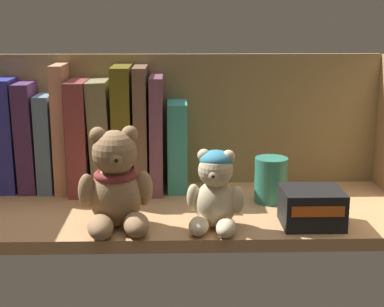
{
  "coord_description": "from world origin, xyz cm",
  "views": [
    {
      "loc": [
        0.34,
        -92.62,
        34.27
      ],
      "look_at": [
        2.74,
        0.0,
        11.38
      ],
      "focal_mm": 54.21,
      "sensor_mm": 36.0,
      "label": 1
    }
  ],
  "objects_px": {
    "book_4": "(62,127)",
    "book_1": "(7,134)",
    "book_2": "(28,136)",
    "book_6": "(101,134)",
    "book_9": "(155,132)",
    "small_product_box": "(310,207)",
    "teddy_bear_smaller": "(213,192)",
    "pillar_candle": "(269,180)",
    "book_7": "(122,128)",
    "book_10": "(174,145)",
    "book_5": "(80,134)",
    "teddy_bear_larger": "(114,186)",
    "book_8": "(140,128)",
    "book_3": "(46,142)"
  },
  "relations": [
    {
      "from": "book_4",
      "to": "book_1",
      "type": "bearing_deg",
      "value": -180.0
    },
    {
      "from": "book_2",
      "to": "book_6",
      "type": "xyz_separation_m",
      "value": [
        0.13,
        -0.0,
        0.0
      ]
    },
    {
      "from": "book_9",
      "to": "small_product_box",
      "type": "relative_size",
      "value": 2.28
    },
    {
      "from": "teddy_bear_smaller",
      "to": "pillar_candle",
      "type": "relative_size",
      "value": 1.56
    },
    {
      "from": "book_7",
      "to": "book_10",
      "type": "distance_m",
      "value": 0.1
    },
    {
      "from": "book_2",
      "to": "book_5",
      "type": "height_order",
      "value": "book_5"
    },
    {
      "from": "book_4",
      "to": "pillar_candle",
      "type": "height_order",
      "value": "book_4"
    },
    {
      "from": "book_9",
      "to": "teddy_bear_larger",
      "type": "bearing_deg",
      "value": -105.0
    },
    {
      "from": "book_8",
      "to": "small_product_box",
      "type": "distance_m",
      "value": 0.35
    },
    {
      "from": "book_5",
      "to": "book_3",
      "type": "bearing_deg",
      "value": 180.0
    },
    {
      "from": "book_7",
      "to": "book_8",
      "type": "xyz_separation_m",
      "value": [
        0.03,
        0.0,
        -0.0
      ]
    },
    {
      "from": "book_6",
      "to": "teddy_bear_larger",
      "type": "bearing_deg",
      "value": -78.33
    },
    {
      "from": "book_7",
      "to": "book_5",
      "type": "bearing_deg",
      "value": -180.0
    },
    {
      "from": "book_1",
      "to": "teddy_bear_smaller",
      "type": "height_order",
      "value": "book_1"
    },
    {
      "from": "book_6",
      "to": "small_product_box",
      "type": "height_order",
      "value": "book_6"
    },
    {
      "from": "small_product_box",
      "to": "teddy_bear_larger",
      "type": "bearing_deg",
      "value": -179.3
    },
    {
      "from": "book_8",
      "to": "book_2",
      "type": "bearing_deg",
      "value": 180.0
    },
    {
      "from": "teddy_bear_larger",
      "to": "book_3",
      "type": "bearing_deg",
      "value": 124.66
    },
    {
      "from": "book_9",
      "to": "pillar_candle",
      "type": "height_order",
      "value": "book_9"
    },
    {
      "from": "book_6",
      "to": "book_8",
      "type": "distance_m",
      "value": 0.07
    },
    {
      "from": "book_5",
      "to": "teddy_bear_larger",
      "type": "distance_m",
      "value": 0.23
    },
    {
      "from": "book_4",
      "to": "pillar_candle",
      "type": "distance_m",
      "value": 0.39
    },
    {
      "from": "book_9",
      "to": "teddy_bear_larger",
      "type": "distance_m",
      "value": 0.22
    },
    {
      "from": "book_2",
      "to": "teddy_bear_smaller",
      "type": "bearing_deg",
      "value": -33.27
    },
    {
      "from": "book_10",
      "to": "teddy_bear_larger",
      "type": "distance_m",
      "value": 0.23
    },
    {
      "from": "book_10",
      "to": "pillar_candle",
      "type": "bearing_deg",
      "value": -28.97
    },
    {
      "from": "book_6",
      "to": "book_9",
      "type": "height_order",
      "value": "book_9"
    },
    {
      "from": "pillar_candle",
      "to": "book_10",
      "type": "bearing_deg",
      "value": 151.03
    },
    {
      "from": "book_1",
      "to": "book_3",
      "type": "distance_m",
      "value": 0.07
    },
    {
      "from": "book_1",
      "to": "book_2",
      "type": "xyz_separation_m",
      "value": [
        0.04,
        0.0,
        -0.0
      ]
    },
    {
      "from": "book_6",
      "to": "pillar_candle",
      "type": "bearing_deg",
      "value": -17.01
    },
    {
      "from": "book_3",
      "to": "book_7",
      "type": "relative_size",
      "value": 0.78
    },
    {
      "from": "teddy_bear_smaller",
      "to": "pillar_candle",
      "type": "bearing_deg",
      "value": 49.95
    },
    {
      "from": "book_2",
      "to": "book_10",
      "type": "relative_size",
      "value": 1.22
    },
    {
      "from": "teddy_bear_smaller",
      "to": "book_2",
      "type": "bearing_deg",
      "value": 146.73
    },
    {
      "from": "pillar_candle",
      "to": "book_6",
      "type": "bearing_deg",
      "value": 162.99
    },
    {
      "from": "book_7",
      "to": "book_10",
      "type": "xyz_separation_m",
      "value": [
        0.09,
        0.0,
        -0.03
      ]
    },
    {
      "from": "book_4",
      "to": "book_8",
      "type": "height_order",
      "value": "book_4"
    },
    {
      "from": "book_1",
      "to": "book_6",
      "type": "relative_size",
      "value": 1.01
    },
    {
      "from": "book_7",
      "to": "teddy_bear_larger",
      "type": "distance_m",
      "value": 0.21
    },
    {
      "from": "book_4",
      "to": "pillar_candle",
      "type": "bearing_deg",
      "value": -13.83
    },
    {
      "from": "book_6",
      "to": "teddy_bear_larger",
      "type": "distance_m",
      "value": 0.22
    },
    {
      "from": "pillar_candle",
      "to": "book_5",
      "type": "bearing_deg",
      "value": 164.87
    },
    {
      "from": "book_3",
      "to": "book_5",
      "type": "distance_m",
      "value": 0.06
    },
    {
      "from": "book_3",
      "to": "book_9",
      "type": "distance_m",
      "value": 0.2
    },
    {
      "from": "book_5",
      "to": "book_4",
      "type": "bearing_deg",
      "value": 180.0
    },
    {
      "from": "book_1",
      "to": "small_product_box",
      "type": "height_order",
      "value": "book_1"
    },
    {
      "from": "book_2",
      "to": "book_5",
      "type": "xyz_separation_m",
      "value": [
        0.1,
        -0.0,
        0.0
      ]
    },
    {
      "from": "pillar_candle",
      "to": "book_8",
      "type": "bearing_deg",
      "value": 158.06
    },
    {
      "from": "small_product_box",
      "to": "teddy_bear_smaller",
      "type": "bearing_deg",
      "value": -176.31
    }
  ]
}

